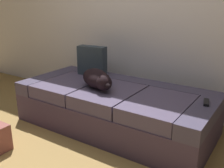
{
  "coord_description": "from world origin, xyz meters",
  "views": [
    {
      "loc": [
        1.37,
        -1.15,
        1.28
      ],
      "look_at": [
        0.0,
        0.92,
        0.48
      ],
      "focal_mm": 41.97,
      "sensor_mm": 36.0,
      "label": 1
    }
  ],
  "objects_px": {
    "tv_remote": "(206,102)",
    "throw_pillow": "(92,61)",
    "dog_dark": "(97,79)",
    "couch": "(115,107)"
  },
  "relations": [
    {
      "from": "tv_remote",
      "to": "throw_pillow",
      "type": "xyz_separation_m",
      "value": [
        -1.38,
        0.19,
        0.16
      ]
    },
    {
      "from": "couch",
      "to": "dog_dark",
      "type": "relative_size",
      "value": 3.87
    },
    {
      "from": "tv_remote",
      "to": "throw_pillow",
      "type": "height_order",
      "value": "throw_pillow"
    },
    {
      "from": "tv_remote",
      "to": "throw_pillow",
      "type": "distance_m",
      "value": 1.4
    },
    {
      "from": "couch",
      "to": "throw_pillow",
      "type": "relative_size",
      "value": 5.86
    },
    {
      "from": "couch",
      "to": "tv_remote",
      "type": "height_order",
      "value": "tv_remote"
    },
    {
      "from": "dog_dark",
      "to": "throw_pillow",
      "type": "relative_size",
      "value": 1.52
    },
    {
      "from": "dog_dark",
      "to": "throw_pillow",
      "type": "xyz_separation_m",
      "value": [
        -0.35,
        0.36,
        0.08
      ]
    },
    {
      "from": "dog_dark",
      "to": "tv_remote",
      "type": "relative_size",
      "value": 3.43
    },
    {
      "from": "couch",
      "to": "throw_pillow",
      "type": "distance_m",
      "value": 0.67
    }
  ]
}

